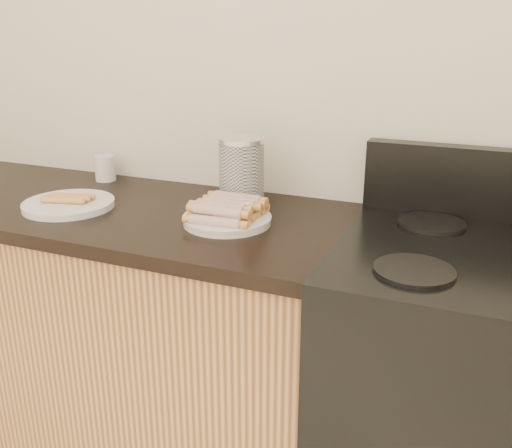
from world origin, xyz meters
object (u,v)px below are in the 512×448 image
at_px(main_plate, 227,221).
at_px(canister, 242,173).
at_px(mug, 105,168).
at_px(stove, 473,416).
at_px(side_plate, 69,204).

relative_size(main_plate, canister, 1.15).
bearing_deg(main_plate, mug, 157.14).
height_order(stove, canister, canister).
height_order(canister, mug, canister).
bearing_deg(main_plate, side_plate, -174.09).
xyz_separation_m(side_plate, canister, (0.49, 0.20, 0.10)).
bearing_deg(main_plate, stove, 0.54).
relative_size(stove, main_plate, 3.71).
distance_m(stove, mug, 1.41).
xyz_separation_m(stove, canister, (-0.73, 0.15, 0.55)).
xyz_separation_m(main_plate, mug, (-0.60, 0.25, 0.04)).
height_order(main_plate, side_plate, side_plate).
bearing_deg(mug, side_plate, -73.78).
relative_size(stove, mug, 10.22).
bearing_deg(canister, side_plate, -157.19).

